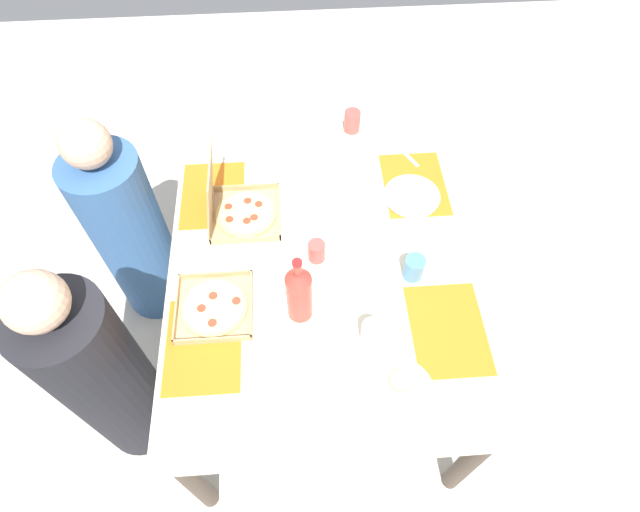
% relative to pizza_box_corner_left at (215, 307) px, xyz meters
% --- Properties ---
extents(ground_plane, '(6.00, 6.00, 0.00)m').
position_rel_pizza_box_corner_left_xyz_m(ground_plane, '(0.20, -0.39, -0.77)').
color(ground_plane, beige).
extents(dining_table, '(1.51, 1.15, 0.76)m').
position_rel_pizza_box_corner_left_xyz_m(dining_table, '(0.20, -0.39, -0.11)').
color(dining_table, '#3F3328').
rests_on(dining_table, ground_plane).
extents(placemat_near_left, '(0.36, 0.26, 0.00)m').
position_rel_pizza_box_corner_left_xyz_m(placemat_near_left, '(-0.14, -0.82, -0.01)').
color(placemat_near_left, orange).
rests_on(placemat_near_left, dining_table).
extents(placemat_near_right, '(0.36, 0.26, 0.00)m').
position_rel_pizza_box_corner_left_xyz_m(placemat_near_right, '(0.54, -0.82, -0.01)').
color(placemat_near_right, orange).
rests_on(placemat_near_right, dining_table).
extents(placemat_far_left, '(0.36, 0.26, 0.00)m').
position_rel_pizza_box_corner_left_xyz_m(placemat_far_left, '(-0.14, 0.03, -0.01)').
color(placemat_far_left, orange).
rests_on(placemat_far_left, dining_table).
extents(placemat_far_right, '(0.36, 0.26, 0.00)m').
position_rel_pizza_box_corner_left_xyz_m(placemat_far_right, '(0.54, 0.03, -0.01)').
color(placemat_far_right, orange).
rests_on(placemat_far_right, dining_table).
extents(pizza_box_corner_left, '(0.27, 0.27, 0.04)m').
position_rel_pizza_box_corner_left_xyz_m(pizza_box_corner_left, '(0.00, 0.00, 0.00)').
color(pizza_box_corner_left, tan).
rests_on(pizza_box_corner_left, dining_table).
extents(pizza_box_corner_right, '(0.28, 0.28, 0.31)m').
position_rel_pizza_box_corner_left_xyz_m(pizza_box_corner_right, '(0.42, -0.08, 0.04)').
color(pizza_box_corner_right, tan).
rests_on(pizza_box_corner_right, dining_table).
extents(plate_near_left, '(0.23, 0.23, 0.02)m').
position_rel_pizza_box_corner_left_xyz_m(plate_near_left, '(0.47, -0.79, -0.00)').
color(plate_near_left, white).
rests_on(plate_near_left, dining_table).
extents(plate_far_left, '(0.20, 0.20, 0.03)m').
position_rel_pizza_box_corner_left_xyz_m(plate_far_left, '(-0.34, -0.62, -0.00)').
color(plate_far_left, white).
rests_on(plate_far_left, dining_table).
extents(soda_bottle, '(0.09, 0.09, 0.32)m').
position_rel_pizza_box_corner_left_xyz_m(soda_bottle, '(-0.03, -0.30, 0.12)').
color(soda_bottle, '#B2382D').
rests_on(soda_bottle, dining_table).
extents(cup_clear_right, '(0.07, 0.07, 0.10)m').
position_rel_pizza_box_corner_left_xyz_m(cup_clear_right, '(-0.16, -0.54, 0.04)').
color(cup_clear_right, silver).
rests_on(cup_clear_right, dining_table).
extents(cup_spare, '(0.07, 0.07, 0.10)m').
position_rel_pizza_box_corner_left_xyz_m(cup_spare, '(0.09, -0.73, 0.04)').
color(cup_spare, teal).
rests_on(cup_spare, dining_table).
extents(cup_red, '(0.07, 0.07, 0.10)m').
position_rel_pizza_box_corner_left_xyz_m(cup_red, '(0.90, -0.59, 0.04)').
color(cup_red, '#BF4742').
rests_on(cup_red, dining_table).
extents(cup_clear_left, '(0.06, 0.06, 0.09)m').
position_rel_pizza_box_corner_left_xyz_m(cup_clear_left, '(0.20, -0.38, 0.03)').
color(cup_clear_left, '#BF4742').
rests_on(cup_clear_left, dining_table).
extents(fork_by_near_right, '(0.04, 0.19, 0.00)m').
position_rel_pizza_box_corner_left_xyz_m(fork_by_near_right, '(0.76, 0.03, -0.01)').
color(fork_by_near_right, '#B7B7BC').
rests_on(fork_by_near_right, dining_table).
extents(fork_by_far_right, '(0.18, 0.10, 0.00)m').
position_rel_pizza_box_corner_left_xyz_m(fork_by_far_right, '(0.73, -0.80, -0.01)').
color(fork_by_far_right, '#B7B7BC').
rests_on(fork_by_far_right, dining_table).
extents(knife_by_far_left, '(0.15, 0.17, 0.00)m').
position_rel_pizza_box_corner_left_xyz_m(knife_by_far_left, '(0.57, -0.52, -0.01)').
color(knife_by_far_left, '#B7B7BC').
rests_on(knife_by_far_left, dining_table).
extents(fork_by_near_left, '(0.10, 0.18, 0.00)m').
position_rel_pizza_box_corner_left_xyz_m(fork_by_near_left, '(-0.23, -0.35, -0.01)').
color(fork_by_near_left, '#B7B7BC').
rests_on(fork_by_near_left, dining_table).
extents(diner_left_seat, '(0.32, 0.32, 1.21)m').
position_rel_pizza_box_corner_left_xyz_m(diner_left_seat, '(-0.14, 0.44, -0.23)').
color(diner_left_seat, black).
rests_on(diner_left_seat, ground_plane).
extents(diner_right_seat, '(0.32, 0.32, 1.17)m').
position_rel_pizza_box_corner_left_xyz_m(diner_right_seat, '(0.54, 0.44, -0.25)').
color(diner_right_seat, '#33598C').
rests_on(diner_right_seat, ground_plane).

